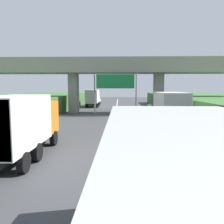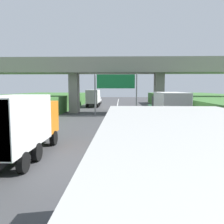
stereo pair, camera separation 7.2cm
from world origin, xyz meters
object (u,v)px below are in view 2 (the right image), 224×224
(truck_silver, at_px, (93,97))
(construction_barrel_4, at_px, (189,128))
(construction_barrel_3, at_px, (209,138))
(truck_blue, at_px, (182,215))
(car_green, at_px, (155,112))
(truck_black, at_px, (168,108))
(overhead_highway_sign, at_px, (116,85))
(speed_limit_sign, at_px, (199,116))
(truck_orange, at_px, (20,123))
(car_white, at_px, (97,100))

(truck_silver, distance_m, construction_barrel_4, 29.59)
(truck_silver, bearing_deg, construction_barrel_3, -69.71)
(truck_blue, height_order, car_green, truck_blue)
(truck_black, bearing_deg, truck_silver, 111.87)
(overhead_highway_sign, distance_m, truck_blue, 28.16)
(speed_limit_sign, distance_m, truck_silver, 29.42)
(overhead_highway_sign, bearing_deg, construction_barrel_3, -67.41)
(car_green, bearing_deg, truck_orange, -120.87)
(car_green, bearing_deg, truck_blue, -97.56)
(truck_blue, bearing_deg, car_green, 82.44)
(truck_blue, height_order, car_white, truck_blue)
(overhead_highway_sign, relative_size, construction_barrel_4, 6.53)
(overhead_highway_sign, height_order, construction_barrel_4, overhead_highway_sign)
(truck_black, xyz_separation_m, car_white, (-10.14, 33.46, -1.08))
(car_white, height_order, construction_barrel_3, car_white)
(truck_blue, bearing_deg, construction_barrel_4, 72.85)
(truck_orange, height_order, car_white, truck_orange)
(overhead_highway_sign, bearing_deg, construction_barrel_4, -62.01)
(speed_limit_sign, relative_size, truck_black, 0.31)
(car_green, bearing_deg, overhead_highway_sign, 149.12)
(construction_barrel_3, relative_size, construction_barrel_4, 1.00)
(overhead_highway_sign, height_order, truck_orange, overhead_highway_sign)
(speed_limit_sign, height_order, truck_black, truck_black)
(overhead_highway_sign, bearing_deg, speed_limit_sign, -57.48)
(speed_limit_sign, distance_m, car_green, 9.05)
(overhead_highway_sign, xyz_separation_m, construction_barrel_4, (6.46, -12.16, -3.84))
(car_white, relative_size, construction_barrel_4, 4.56)
(truck_silver, relative_size, car_green, 1.78)
(truck_blue, bearing_deg, construction_barrel_3, 67.10)
(truck_silver, bearing_deg, speed_limit_sign, -65.38)
(truck_blue, xyz_separation_m, construction_barrel_4, (4.89, 15.85, -1.47))
(truck_orange, height_order, construction_barrel_4, truck_orange)
(truck_blue, xyz_separation_m, truck_orange, (-6.39, 8.82, 0.00))
(truck_silver, height_order, construction_barrel_4, truck_silver)
(truck_silver, bearing_deg, car_green, -61.63)
(truck_black, height_order, car_green, truck_black)
(car_green, xyz_separation_m, construction_barrel_3, (1.75, -13.06, -0.40))
(overhead_highway_sign, xyz_separation_m, construction_barrel_3, (6.65, -15.99, -3.84))
(truck_blue, xyz_separation_m, construction_barrel_3, (5.08, 12.03, -1.47))
(speed_limit_sign, bearing_deg, construction_barrel_4, -149.44)
(truck_blue, height_order, construction_barrel_4, truck_blue)
(overhead_highway_sign, distance_m, construction_barrel_4, 14.30)
(truck_black, distance_m, car_green, 6.98)
(construction_barrel_4, bearing_deg, truck_blue, -107.15)
(overhead_highway_sign, xyz_separation_m, truck_orange, (-4.82, -19.19, -2.36))
(speed_limit_sign, bearing_deg, truck_orange, -148.17)
(truck_blue, distance_m, truck_orange, 10.89)
(truck_silver, relative_size, construction_barrel_4, 8.11)
(truck_blue, distance_m, construction_barrel_3, 13.14)
(truck_silver, height_order, car_green, truck_silver)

